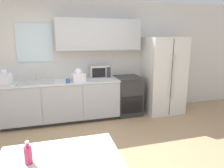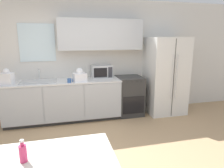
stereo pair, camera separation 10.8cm
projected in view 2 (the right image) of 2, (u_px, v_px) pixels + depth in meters
name	position (u px, v px, depth m)	size (l,w,h in m)	color
ground_plane	(95.00, 158.00, 3.11)	(12.00, 12.00, 0.00)	tan
wall_back	(83.00, 54.00, 4.67)	(12.00, 0.38, 2.70)	silver
kitchen_counter	(64.00, 100.00, 4.47)	(2.50, 0.68, 0.91)	#333333
oven_range	(129.00, 96.00, 4.84)	(0.59, 0.65, 0.93)	#2D2D2D
refrigerator	(165.00, 76.00, 4.88)	(0.90, 0.80, 1.85)	silver
kitchen_sink	(39.00, 81.00, 4.25)	(0.74, 0.44, 0.25)	#B7BABC
microwave	(102.00, 72.00, 4.68)	(0.47, 0.32, 0.29)	#B7BABC
coffee_mug	(70.00, 81.00, 4.18)	(0.12, 0.08, 0.09)	#335999
grocery_bag_0	(7.00, 78.00, 3.96)	(0.27, 0.24, 0.33)	white
grocery_bag_1	(80.00, 76.00, 4.30)	(0.31, 0.27, 0.28)	white
dining_table	(55.00, 167.00, 1.91)	(1.13, 0.71, 0.73)	beige
drink_bottle	(23.00, 153.00, 1.79)	(0.07, 0.07, 0.21)	#DB386B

